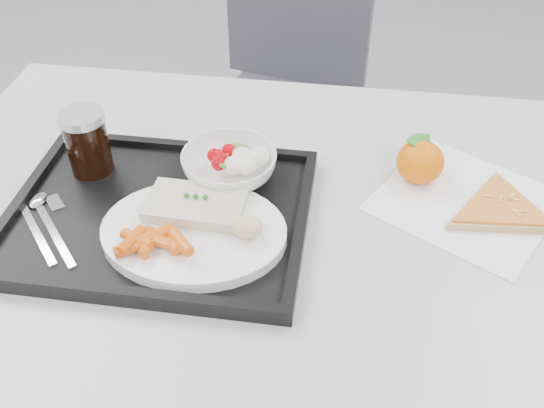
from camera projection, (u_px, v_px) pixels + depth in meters
The scene contains 14 objects.
table at pixel (279, 241), 0.99m from camera, with size 1.20×0.80×0.75m.
chair at pixel (292, 76), 1.70m from camera, with size 0.50×0.50×0.93m.
tray at pixel (160, 215), 0.92m from camera, with size 0.45×0.35×0.03m.
dinner_plate at pixel (194, 232), 0.87m from camera, with size 0.27×0.27×0.02m.
fish_fillet at pixel (196, 205), 0.89m from camera, with size 0.15×0.09×0.03m.
bread_roll at pixel (247, 227), 0.85m from camera, with size 0.06×0.05×0.03m.
salad_bowl at pixel (229, 166), 0.97m from camera, with size 0.15×0.15×0.05m.
cola_glass at pixel (87, 141), 0.97m from camera, with size 0.07×0.07×0.11m.
cutlery at pixel (44, 220), 0.90m from camera, with size 0.14×0.15×0.01m.
napkin at pixel (465, 202), 0.96m from camera, with size 0.34×0.33×0.00m.
tangerine at pixel (420, 162), 0.98m from camera, with size 0.10×0.10×0.07m.
pizza_slice at pixel (501, 209), 0.93m from camera, with size 0.28×0.28×0.02m.
carrot_pile at pixel (154, 241), 0.83m from camera, with size 0.11×0.07×0.02m.
salad_contents at pixel (235, 160), 0.96m from camera, with size 0.10×0.07×0.03m.
Camera 1 is at (0.09, -0.40, 1.38)m, focal length 40.00 mm.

